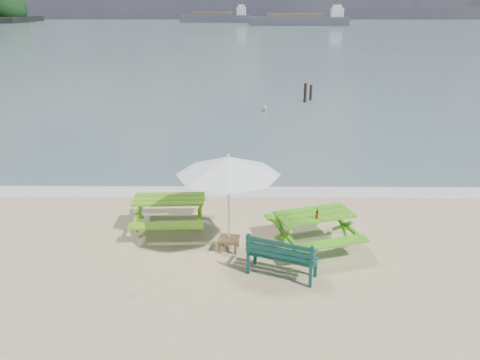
{
  "coord_description": "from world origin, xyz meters",
  "views": [
    {
      "loc": [
        -0.24,
        -8.38,
        5.31
      ],
      "look_at": [
        -0.33,
        3.0,
        1.0
      ],
      "focal_mm": 35.0,
      "sensor_mm": 36.0,
      "label": 1
    }
  ],
  "objects_px": {
    "beer_bottle": "(317,215)",
    "picnic_table_left": "(170,214)",
    "swimmer": "(264,121)",
    "patio_umbrella": "(228,166)",
    "park_bench": "(282,263)",
    "picnic_table_right": "(314,230)",
    "side_table": "(229,244)"
  },
  "relations": [
    {
      "from": "picnic_table_right",
      "to": "swimmer",
      "type": "relative_size",
      "value": 1.46
    },
    {
      "from": "park_bench",
      "to": "swimmer",
      "type": "bearing_deg",
      "value": 89.05
    },
    {
      "from": "picnic_table_left",
      "to": "park_bench",
      "type": "bearing_deg",
      "value": -39.02
    },
    {
      "from": "picnic_table_right",
      "to": "patio_umbrella",
      "type": "relative_size",
      "value": 0.91
    },
    {
      "from": "patio_umbrella",
      "to": "picnic_table_right",
      "type": "bearing_deg",
      "value": 6.4
    },
    {
      "from": "picnic_table_right",
      "to": "side_table",
      "type": "distance_m",
      "value": 1.98
    },
    {
      "from": "side_table",
      "to": "swimmer",
      "type": "bearing_deg",
      "value": 84.56
    },
    {
      "from": "picnic_table_left",
      "to": "beer_bottle",
      "type": "bearing_deg",
      "value": -18.07
    },
    {
      "from": "side_table",
      "to": "beer_bottle",
      "type": "bearing_deg",
      "value": -1.42
    },
    {
      "from": "patio_umbrella",
      "to": "swimmer",
      "type": "xyz_separation_m",
      "value": [
        1.39,
        14.54,
        -2.5
      ]
    },
    {
      "from": "beer_bottle",
      "to": "swimmer",
      "type": "xyz_separation_m",
      "value": [
        -0.58,
        14.59,
        -1.37
      ]
    },
    {
      "from": "side_table",
      "to": "park_bench",
      "type": "bearing_deg",
      "value": -43.0
    },
    {
      "from": "picnic_table_left",
      "to": "patio_umbrella",
      "type": "xyz_separation_m",
      "value": [
        1.51,
        -1.08,
        1.65
      ]
    },
    {
      "from": "picnic_table_left",
      "to": "park_bench",
      "type": "height_order",
      "value": "park_bench"
    },
    {
      "from": "picnic_table_right",
      "to": "swimmer",
      "type": "xyz_separation_m",
      "value": [
        -0.57,
        14.32,
        -0.85
      ]
    },
    {
      "from": "swimmer",
      "to": "picnic_table_left",
      "type": "bearing_deg",
      "value": -102.12
    },
    {
      "from": "beer_bottle",
      "to": "swimmer",
      "type": "bearing_deg",
      "value": 92.27
    },
    {
      "from": "picnic_table_left",
      "to": "beer_bottle",
      "type": "xyz_separation_m",
      "value": [
        3.47,
        -1.13,
        0.52
      ]
    },
    {
      "from": "patio_umbrella",
      "to": "picnic_table_left",
      "type": "bearing_deg",
      "value": 144.28
    },
    {
      "from": "side_table",
      "to": "patio_umbrella",
      "type": "distance_m",
      "value": 1.89
    },
    {
      "from": "side_table",
      "to": "patio_umbrella",
      "type": "relative_size",
      "value": 0.2
    },
    {
      "from": "picnic_table_left",
      "to": "patio_umbrella",
      "type": "relative_size",
      "value": 0.76
    },
    {
      "from": "beer_bottle",
      "to": "picnic_table_left",
      "type": "bearing_deg",
      "value": 161.93
    },
    {
      "from": "side_table",
      "to": "picnic_table_right",
      "type": "bearing_deg",
      "value": 6.4
    },
    {
      "from": "park_bench",
      "to": "swimmer",
      "type": "distance_m",
      "value": 15.61
    },
    {
      "from": "park_bench",
      "to": "swimmer",
      "type": "height_order",
      "value": "park_bench"
    },
    {
      "from": "picnic_table_right",
      "to": "park_bench",
      "type": "bearing_deg",
      "value": -123.12
    },
    {
      "from": "picnic_table_left",
      "to": "swimmer",
      "type": "xyz_separation_m",
      "value": [
        2.89,
        13.46,
        -0.85
      ]
    },
    {
      "from": "picnic_table_left",
      "to": "park_bench",
      "type": "distance_m",
      "value": 3.39
    },
    {
      "from": "picnic_table_left",
      "to": "picnic_table_right",
      "type": "relative_size",
      "value": 0.84
    },
    {
      "from": "park_bench",
      "to": "patio_umbrella",
      "type": "bearing_deg",
      "value": 137.0
    },
    {
      "from": "beer_bottle",
      "to": "side_table",
      "type": "bearing_deg",
      "value": 178.58
    }
  ]
}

